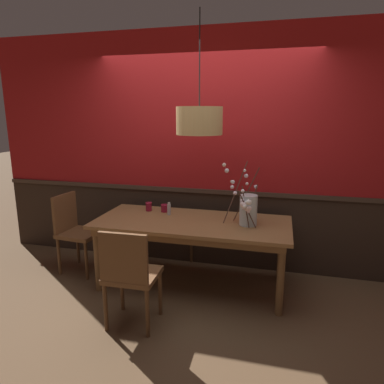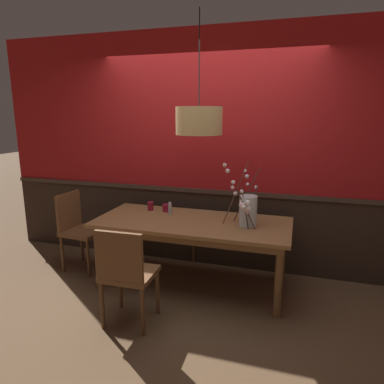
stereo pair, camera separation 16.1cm
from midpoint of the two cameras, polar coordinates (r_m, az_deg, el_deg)
The scene contains 12 objects.
ground_plane at distance 3.94m, azimuth -1.21°, elevation -14.98°, with size 24.00×24.00×0.00m, color brown.
back_wall at distance 4.14m, azimuth 1.11°, elevation 6.41°, with size 5.43×0.14×2.77m.
dining_table at distance 3.68m, azimuth -1.26°, elevation -5.90°, with size 2.03×0.89×0.74m.
chair_far_side_right at distance 4.48m, azimuth 6.05°, elevation -4.31°, with size 0.47×0.46×0.94m.
chair_head_west_end at distance 4.34m, azimuth -19.71°, elevation -5.67°, with size 0.47×0.44×0.92m.
chair_far_side_left at distance 4.57m, azimuth -2.22°, elevation -4.02°, with size 0.45×0.44×0.91m.
chair_near_side_left at distance 3.09m, azimuth -11.75°, elevation -12.81°, with size 0.45×0.41×0.91m.
vase_with_blossoms at distance 3.52m, azimuth 7.81°, elevation -2.85°, with size 0.40×0.47×0.62m.
candle_holder_nearer_center at distance 4.05m, azimuth -8.25°, elevation -2.39°, with size 0.07×0.07×0.10m.
candle_holder_nearer_edge at distance 3.98m, azimuth -5.69°, elevation -2.65°, with size 0.08×0.08×0.09m.
condiment_bottle at distance 3.86m, azimuth -5.00°, elevation -2.80°, with size 0.04×0.04×0.14m.
pendant_lamp at distance 3.42m, azimuth -0.17°, elevation 11.61°, with size 0.45×0.45×1.14m.
Camera 1 is at (0.87, -3.38, 1.84)m, focal length 32.48 mm.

